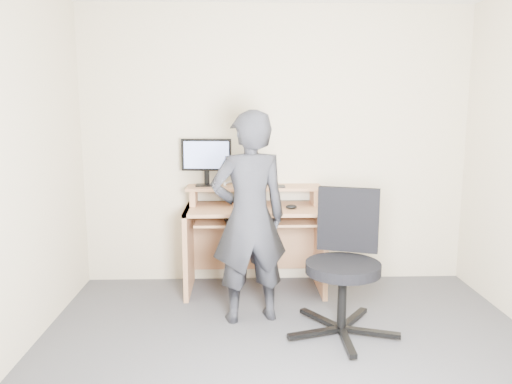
{
  "coord_description": "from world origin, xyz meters",
  "views": [
    {
      "loc": [
        -0.33,
        -2.78,
        1.6
      ],
      "look_at": [
        -0.2,
        1.05,
        0.95
      ],
      "focal_mm": 35.0,
      "sensor_mm": 36.0,
      "label": 1
    }
  ],
  "objects": [
    {
      "name": "person",
      "position": [
        -0.26,
        0.83,
        0.79
      ],
      "size": [
        0.65,
        0.51,
        1.59
      ],
      "primitive_type": "imported",
      "rotation": [
        0.0,
        0.0,
        3.38
      ],
      "color": "black",
      "rests_on": "ground"
    },
    {
      "name": "mouse",
      "position": [
        0.11,
        1.35,
        0.77
      ],
      "size": [
        0.11,
        0.09,
        0.04
      ],
      "primitive_type": "ellipsoid",
      "rotation": [
        0.0,
        0.0,
        0.3
      ],
      "color": "black",
      "rests_on": "desk"
    },
    {
      "name": "external_drive",
      "position": [
        -0.19,
        1.6,
        1.01
      ],
      "size": [
        0.1,
        0.14,
        0.2
      ],
      "primitive_type": "cube",
      "rotation": [
        0.0,
        0.0,
        -0.23
      ],
      "color": "black",
      "rests_on": "desk"
    },
    {
      "name": "ground",
      "position": [
        0.0,
        0.0,
        0.0
      ],
      "size": [
        3.5,
        3.5,
        0.0
      ],
      "primitive_type": "plane",
      "color": "#494A4E",
      "rests_on": "ground"
    },
    {
      "name": "travel_mug",
      "position": [
        -0.22,
        1.59,
        0.99
      ],
      "size": [
        0.08,
        0.08,
        0.17
      ],
      "primitive_type": "cylinder",
      "rotation": [
        0.0,
        0.0,
        0.16
      ],
      "color": "silver",
      "rests_on": "desk"
    },
    {
      "name": "monitor",
      "position": [
        -0.62,
        1.62,
        1.16
      ],
      "size": [
        0.44,
        0.12,
        0.42
      ],
      "rotation": [
        0.0,
        0.0,
        -0.09
      ],
      "color": "black",
      "rests_on": "desk"
    },
    {
      "name": "charger",
      "position": [
        -0.31,
        1.54,
        0.93
      ],
      "size": [
        0.05,
        0.05,
        0.03
      ],
      "primitive_type": "cube",
      "rotation": [
        0.0,
        0.0,
        -0.29
      ],
      "color": "black",
      "rests_on": "desk"
    },
    {
      "name": "keyboard",
      "position": [
        -0.23,
        1.36,
        0.67
      ],
      "size": [
        0.48,
        0.25,
        0.03
      ],
      "primitive_type": "cube",
      "rotation": [
        0.0,
        0.0,
        0.15
      ],
      "color": "black",
      "rests_on": "desk"
    },
    {
      "name": "desk",
      "position": [
        -0.2,
        1.53,
        0.55
      ],
      "size": [
        1.2,
        0.6,
        0.91
      ],
      "color": "tan",
      "rests_on": "ground"
    },
    {
      "name": "headphones",
      "position": [
        -0.39,
        1.65,
        0.92
      ],
      "size": [
        0.19,
        0.19,
        0.06
      ],
      "primitive_type": "torus",
      "rotation": [
        0.26,
        0.0,
        -0.26
      ],
      "color": "silver",
      "rests_on": "desk"
    },
    {
      "name": "back_wall",
      "position": [
        0.0,
        1.75,
        1.25
      ],
      "size": [
        3.5,
        0.02,
        2.5
      ],
      "primitive_type": "cube",
      "color": "beige",
      "rests_on": "ground"
    },
    {
      "name": "office_chair",
      "position": [
        0.42,
        0.62,
        0.55
      ],
      "size": [
        0.8,
        0.76,
        1.0
      ],
      "rotation": [
        0.0,
        0.0,
        -0.32
      ],
      "color": "black",
      "rests_on": "ground"
    },
    {
      "name": "smartphone",
      "position": [
        0.03,
        1.55,
        0.92
      ],
      "size": [
        0.07,
        0.13,
        0.01
      ],
      "primitive_type": "cube",
      "rotation": [
        0.0,
        0.0,
        -0.0
      ],
      "color": "black",
      "rests_on": "desk"
    }
  ]
}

